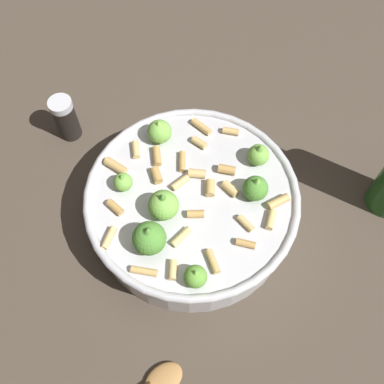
{
  "coord_description": "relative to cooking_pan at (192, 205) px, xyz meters",
  "views": [
    {
      "loc": [
        0.28,
        0.06,
        0.61
      ],
      "look_at": [
        0.0,
        0.0,
        0.08
      ],
      "focal_mm": 41.6,
      "sensor_mm": 36.0,
      "label": 1
    }
  ],
  "objects": [
    {
      "name": "ground_plane",
      "position": [
        -0.0,
        0.0,
        -0.04
      ],
      "size": [
        2.4,
        2.4,
        0.0
      ],
      "primitive_type": "plane",
      "color": "#42382D"
    },
    {
      "name": "cooking_pan",
      "position": [
        0.0,
        0.0,
        0.0
      ],
      "size": [
        0.3,
        0.3,
        0.12
      ],
      "color": "#B7B7BC",
      "rests_on": "ground"
    },
    {
      "name": "pepper_shaker",
      "position": [
        -0.11,
        -0.23,
        -0.0
      ],
      "size": [
        0.04,
        0.04,
        0.08
      ],
      "color": "black",
      "rests_on": "ground"
    }
  ]
}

